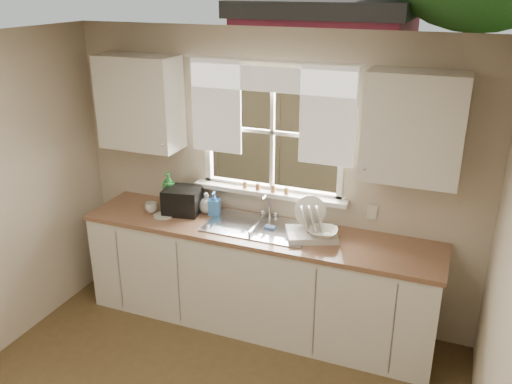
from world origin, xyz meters
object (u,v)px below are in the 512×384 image
at_px(soap_bottle_a, 169,190).
at_px(cup, 151,208).
at_px(dish_rack, 311,229).
at_px(black_appliance, 182,200).

distance_m(soap_bottle_a, cup, 0.22).
relative_size(dish_rack, black_appliance, 1.54).
distance_m(dish_rack, soap_bottle_a, 1.37).
height_order(dish_rack, black_appliance, dish_rack).
bearing_deg(dish_rack, black_appliance, 177.70).
bearing_deg(soap_bottle_a, black_appliance, -26.64).
relative_size(cup, black_appliance, 0.37).
bearing_deg(soap_bottle_a, dish_rack, -10.55).
bearing_deg(dish_rack, cup, -177.94).
bearing_deg(dish_rack, soap_bottle_a, 175.29).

